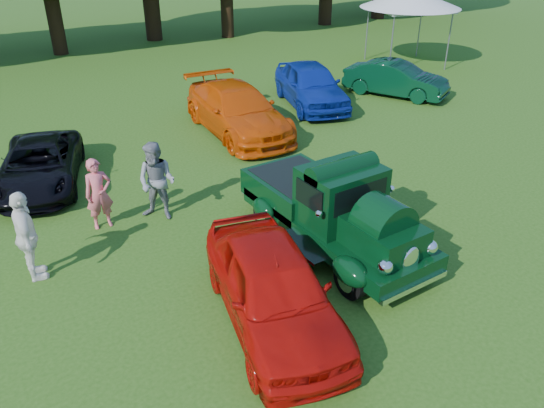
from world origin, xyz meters
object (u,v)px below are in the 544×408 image
red_convertible (273,287)px  back_car_orange (238,110)px  hero_pickup (332,211)px  spectator_white (27,237)px  back_car_blue (311,85)px  spectator_pink (99,194)px  back_car_green (396,79)px  back_car_black (39,165)px  spectator_grey (157,182)px

red_convertible → back_car_orange: (4.24, 8.56, 0.04)m
hero_pickup → spectator_white: (-5.73, 2.28, 0.12)m
back_car_blue → spectator_pink: spectator_pink is taller
hero_pickup → back_car_green: bearing=38.4°
back_car_orange → back_car_black: bearing=-169.2°
hero_pickup → red_convertible: size_ratio=1.15×
back_car_black → back_car_orange: 6.44m
back_car_green → spectator_white: size_ratio=2.16×
back_car_orange → back_car_blue: back_car_blue is taller
back_car_blue → back_car_black: bearing=-152.3°
back_car_black → spectator_pink: (0.68, -3.06, 0.26)m
hero_pickup → back_car_blue: bearing=55.7°
back_car_blue → spectator_white: size_ratio=2.49×
hero_pickup → spectator_grey: (-2.68, 3.17, 0.12)m
back_car_green → spectator_white: bearing=173.6°
back_car_black → spectator_grey: 3.95m
hero_pickup → back_car_black: bearing=125.2°
spectator_white → back_car_green: bearing=-66.4°
back_car_blue → back_car_green: size_ratio=1.15×
back_car_green → spectator_grey: 12.61m
red_convertible → spectator_grey: bearing=107.5°
red_convertible → back_car_black: red_convertible is taller
back_car_orange → spectator_pink: size_ratio=3.15×
back_car_orange → spectator_grey: (-4.46, -3.96, 0.18)m
back_car_black → back_car_green: (13.86, 0.74, 0.09)m
red_convertible → back_car_blue: back_car_blue is taller
spectator_pink → back_car_green: bearing=18.7°
back_car_orange → spectator_pink: spectator_pink is taller
back_car_black → spectator_grey: (1.96, -3.41, 0.37)m
hero_pickup → spectator_grey: size_ratio=2.58×
back_car_black → spectator_pink: spectator_pink is taller
back_car_green → spectator_grey: bearing=174.2°
hero_pickup → back_car_black: 8.06m
hero_pickup → back_car_black: (-4.64, 6.58, -0.24)m
back_car_black → back_car_green: bearing=22.7°
back_car_black → spectator_white: size_ratio=2.23×
back_car_orange → back_car_green: bearing=7.2°
back_car_orange → back_car_blue: (3.79, 1.02, 0.03)m
back_car_orange → spectator_grey: bearing=-132.6°
back_car_blue → spectator_white: bearing=-133.6°
back_car_blue → spectator_grey: 9.64m
red_convertible → back_car_orange: 9.56m
red_convertible → back_car_green: size_ratio=1.05×
spectator_grey → red_convertible: bearing=-38.8°
back_car_black → spectator_pink: bearing=-57.7°
hero_pickup → spectator_white: size_ratio=2.59×
back_car_blue → back_car_green: (3.65, -0.84, -0.13)m
back_car_blue → spectator_pink: 10.59m
spectator_grey → spectator_white: spectator_grey is taller
back_car_green → spectator_white: 15.78m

